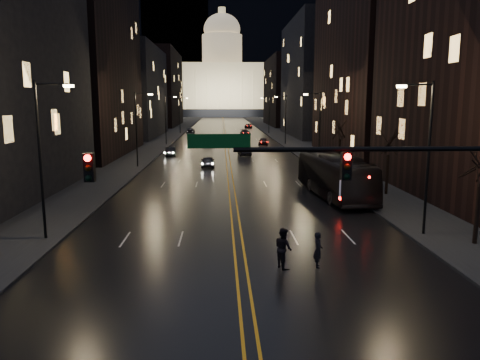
{
  "coord_description": "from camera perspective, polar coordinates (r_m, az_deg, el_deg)",
  "views": [
    {
      "loc": [
        -0.93,
        -16.26,
        7.86
      ],
      "look_at": [
        0.17,
        10.81,
        3.31
      ],
      "focal_mm": 35.0,
      "sensor_mm": 36.0,
      "label": 1
    }
  ],
  "objects": [
    {
      "name": "mountain_ridge",
      "position": [
        402.44,
        3.71,
        17.68
      ],
      "size": [
        520.0,
        60.0,
        130.0
      ],
      "primitive_type": "cube",
      "color": "black",
      "rests_on": "ground"
    },
    {
      "name": "building_right_mid",
      "position": [
        110.57,
        9.32,
        12.08
      ],
      "size": [
        12.0,
        34.0,
        26.0
      ],
      "primitive_type": "cube",
      "color": "black",
      "rests_on": "ground"
    },
    {
      "name": "building_right_tall",
      "position": [
        70.67,
        16.63,
        18.22
      ],
      "size": [
        12.0,
        30.0,
        38.0
      ],
      "primitive_type": "cube",
      "color": "black",
      "rests_on": "ground"
    },
    {
      "name": "streetlamp_right_far",
      "position": [
        87.1,
        5.47,
        7.67
      ],
      "size": [
        2.13,
        0.25,
        9.0
      ],
      "color": "black",
      "rests_on": "ground"
    },
    {
      "name": "streetlamp_left_far",
      "position": [
        86.87,
        -8.94,
        7.59
      ],
      "size": [
        2.13,
        0.25,
        9.0
      ],
      "color": "black",
      "rests_on": "ground"
    },
    {
      "name": "receding_car_a",
      "position": [
        69.25,
        0.52,
        3.66
      ],
      "size": [
        1.99,
        4.82,
        1.55
      ],
      "primitive_type": "imported",
      "rotation": [
        0.0,
        0.0,
        0.08
      ],
      "color": "black",
      "rests_on": "ground"
    },
    {
      "name": "tree_right_far",
      "position": [
        56.11,
        12.11,
        5.92
      ],
      "size": [
        2.4,
        2.4,
        6.65
      ],
      "color": "black",
      "rests_on": "ground"
    },
    {
      "name": "streetlamp_left_near",
      "position": [
        28.19,
        -22.88,
        3.14
      ],
      "size": [
        2.13,
        0.25,
        9.0
      ],
      "color": "black",
      "rests_on": "ground"
    },
    {
      "name": "streetlamp_right_mid",
      "position": [
        57.54,
        9.51,
        6.64
      ],
      "size": [
        2.13,
        0.25,
        9.0
      ],
      "color": "black",
      "rests_on": "ground"
    },
    {
      "name": "bus",
      "position": [
        39.71,
        11.43,
        0.53
      ],
      "size": [
        4.01,
        12.91,
        3.54
      ],
      "primitive_type": "imported",
      "rotation": [
        0.0,
        0.0,
        0.08
      ],
      "color": "black",
      "rests_on": "ground"
    },
    {
      "name": "receding_car_c",
      "position": [
        110.37,
        0.65,
        5.81
      ],
      "size": [
        2.54,
        4.99,
        1.39
      ],
      "primitive_type": "imported",
      "rotation": [
        0.0,
        0.0,
        0.13
      ],
      "color": "black",
      "rests_on": "ground"
    },
    {
      "name": "center_line",
      "position": [
        146.47,
        -1.97,
        6.46
      ],
      "size": [
        0.62,
        320.0,
        0.01
      ],
      "primitive_type": "cube",
      "color": "orange",
      "rests_on": "road"
    },
    {
      "name": "streetlamp_left_dist",
      "position": [
        116.71,
        -7.26,
        8.1
      ],
      "size": [
        2.13,
        0.25,
        9.0
      ],
      "color": "black",
      "rests_on": "ground"
    },
    {
      "name": "capitol",
      "position": [
        266.42,
        -2.17,
        11.53
      ],
      "size": [
        90.0,
        50.0,
        58.5
      ],
      "color": "black",
      "rests_on": "ground"
    },
    {
      "name": "building_right_dist",
      "position": [
        157.82,
        5.76,
        10.63
      ],
      "size": [
        12.0,
        40.0,
        22.0
      ],
      "primitive_type": "cube",
      "color": "black",
      "rests_on": "ground"
    },
    {
      "name": "pedestrian_a",
      "position": [
        22.84,
        9.51,
        -8.41
      ],
      "size": [
        0.47,
        0.67,
        1.74
      ],
      "primitive_type": "imported",
      "rotation": [
        0.0,
        0.0,
        1.48
      ],
      "color": "black",
      "rests_on": "ground"
    },
    {
      "name": "building_left_mid",
      "position": [
        73.33,
        -18.77,
        13.85
      ],
      "size": [
        12.0,
        30.0,
        28.0
      ],
      "primitive_type": "cube",
      "color": "black",
      "rests_on": "ground"
    },
    {
      "name": "building_left_far",
      "position": [
        110.12,
        -13.05,
        10.41
      ],
      "size": [
        12.0,
        34.0,
        20.0
      ],
      "primitive_type": "cube",
      "color": "black",
      "rests_on": "ground"
    },
    {
      "name": "streetlamp_right_near",
      "position": [
        28.89,
        21.7,
        3.35
      ],
      "size": [
        2.13,
        0.25,
        9.0
      ],
      "color": "black",
      "rests_on": "ground"
    },
    {
      "name": "pedestrian_b",
      "position": [
        22.53,
        5.31,
        -8.26
      ],
      "size": [
        0.86,
        1.09,
        1.97
      ],
      "primitive_type": "imported",
      "rotation": [
        0.0,
        0.0,
        1.97
      ],
      "color": "black",
      "rests_on": "ground"
    },
    {
      "name": "oncoming_car_c",
      "position": [
        88.79,
        -3.99,
        4.84
      ],
      "size": [
        2.38,
        4.68,
        1.27
      ],
      "primitive_type": "imported",
      "rotation": [
        0.0,
        0.0,
        3.2
      ],
      "color": "black",
      "rests_on": "ground"
    },
    {
      "name": "oncoming_car_b",
      "position": [
        69.24,
        -8.48,
        3.47
      ],
      "size": [
        1.83,
        4.18,
        1.34
      ],
      "primitive_type": "imported",
      "rotation": [
        0.0,
        0.0,
        3.25
      ],
      "color": "black",
      "rests_on": "ground"
    },
    {
      "name": "streetlamp_right_dist",
      "position": [
        116.88,
        3.47,
        8.16
      ],
      "size": [
        2.13,
        0.25,
        9.0
      ],
      "color": "black",
      "rests_on": "ground"
    },
    {
      "name": "oncoming_car_d",
      "position": [
        117.37,
        -6.06,
        6.0
      ],
      "size": [
        2.12,
        5.09,
        1.47
      ],
      "primitive_type": "imported",
      "rotation": [
        0.0,
        0.0,
        3.15
      ],
      "color": "black",
      "rests_on": "ground"
    },
    {
      "name": "sidewalk_left",
      "position": [
        147.05,
        -7.47,
        6.42
      ],
      "size": [
        8.0,
        320.0,
        0.16
      ],
      "primitive_type": "cube",
      "color": "black",
      "rests_on": "ground"
    },
    {
      "name": "receding_car_d",
      "position": [
        142.08,
        1.03,
        6.63
      ],
      "size": [
        2.67,
        4.94,
        1.32
      ],
      "primitive_type": "imported",
      "rotation": [
        0.0,
        0.0,
        -0.11
      ],
      "color": "black",
      "rests_on": "ground"
    },
    {
      "name": "ground",
      "position": [
        18.08,
        0.88,
        -16.22
      ],
      "size": [
        900.0,
        900.0,
        0.0
      ],
      "primitive_type": "plane",
      "color": "black",
      "rests_on": "ground"
    },
    {
      "name": "road",
      "position": [
        146.47,
        -1.97,
        6.46
      ],
      "size": [
        20.0,
        320.0,
        0.02
      ],
      "primitive_type": "cube",
      "color": "black",
      "rests_on": "ground"
    },
    {
      "name": "tree_right_mid",
      "position": [
        40.85,
        17.67,
        4.41
      ],
      "size": [
        2.4,
        2.4,
        6.65
      ],
      "color": "black",
      "rests_on": "ground"
    },
    {
      "name": "sidewalk_right",
      "position": [
        147.22,
        3.52,
        6.49
      ],
      "size": [
        8.0,
        320.0,
        0.16
      ],
      "primitive_type": "cube",
      "color": "black",
      "rests_on": "ground"
    },
    {
      "name": "traffic_signal",
      "position": [
        17.84,
        20.22,
        0.07
      ],
      "size": [
        17.29,
        0.45,
        7.0
      ],
      "color": "black",
      "rests_on": "ground"
    },
    {
      "name": "building_left_dist",
      "position": [
        157.6,
        -9.82,
        10.9
      ],
      "size": [
        12.0,
        40.0,
        24.0
      ],
      "primitive_type": "cube",
      "color": "black",
      "rests_on": "ground"
    },
    {
      "name": "streetlamp_left_mid",
      "position": [
        57.19,
        -12.36,
        6.54
      ],
      "size": [
        2.13,
        0.25,
        9.0
      ],
      "color": "black",
      "rests_on": "ground"
    },
    {
      "name": "oncoming_car_a",
      "position": [
        56.79,
        -3.95,
        2.26
      ],
      "size": [
        1.75,
        4.09,
        1.38
      ],
      "primitive_type": "imported",
      "rotation": [
        0.0,
        0.0,
        3.17
      ],
      "color": "black",
      "rests_on": "ground"
    },
    {
      "name": "receding_car_b",
      "position": [
        85.56,
        2.86,
        4.73
      ],
      "size": [
        2.23,
        4.38,
        1.43
      ],
      "primitive_type": "imported",
      "rotation": [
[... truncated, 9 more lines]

